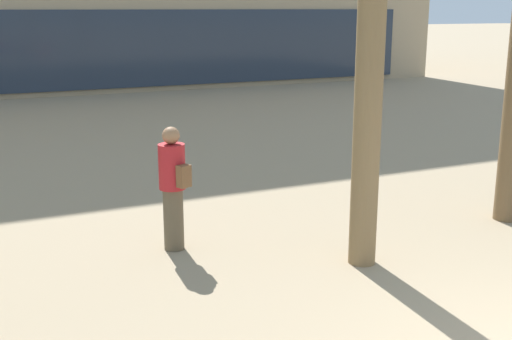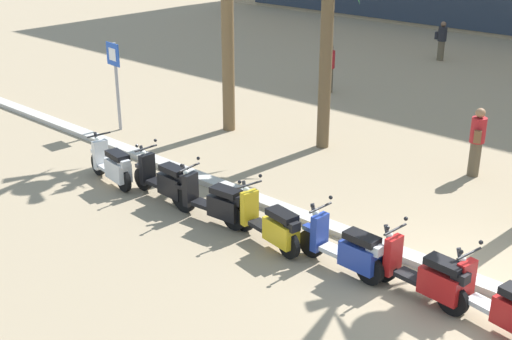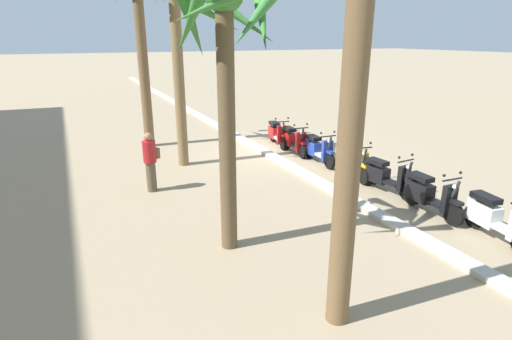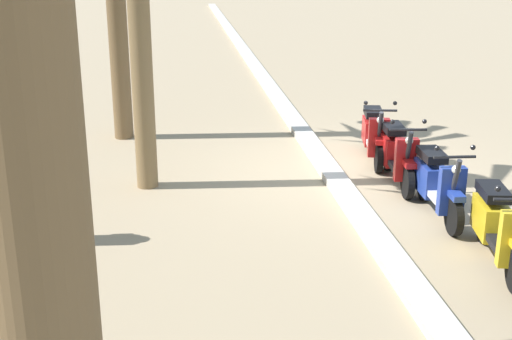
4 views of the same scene
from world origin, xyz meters
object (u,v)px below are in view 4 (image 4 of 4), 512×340
(scooter_red_lead_nearest, at_px, (396,153))
(scooter_red_mid_front, at_px, (374,134))
(scooter_yellow_mid_centre, at_px, (498,225))
(scooter_blue_second_in_line, at_px, (436,183))
(pedestrian_by_palm_tree, at_px, (28,180))

(scooter_red_lead_nearest, height_order, scooter_red_mid_front, same)
(scooter_yellow_mid_centre, relative_size, scooter_blue_second_in_line, 1.02)
(scooter_blue_second_in_line, relative_size, scooter_red_lead_nearest, 0.97)
(scooter_blue_second_in_line, height_order, scooter_red_lead_nearest, same)
(scooter_yellow_mid_centre, distance_m, scooter_blue_second_in_line, 1.56)
(scooter_blue_second_in_line, xyz_separation_m, scooter_red_mid_front, (2.62, 0.13, -0.00))
(pedestrian_by_palm_tree, bearing_deg, scooter_red_lead_nearest, -72.09)
(scooter_yellow_mid_centre, xyz_separation_m, pedestrian_by_palm_tree, (1.23, 5.67, 0.41))
(scooter_yellow_mid_centre, bearing_deg, scooter_red_mid_front, 4.13)
(scooter_red_lead_nearest, relative_size, scooter_red_mid_front, 1.02)
(scooter_yellow_mid_centre, relative_size, scooter_red_lead_nearest, 0.99)
(scooter_blue_second_in_line, height_order, pedestrian_by_palm_tree, pedestrian_by_palm_tree)
(scooter_red_lead_nearest, height_order, pedestrian_by_palm_tree, pedestrian_by_palm_tree)
(scooter_red_mid_front, xyz_separation_m, pedestrian_by_palm_tree, (-2.94, 5.37, 0.41))
(scooter_red_lead_nearest, distance_m, scooter_red_mid_front, 1.20)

